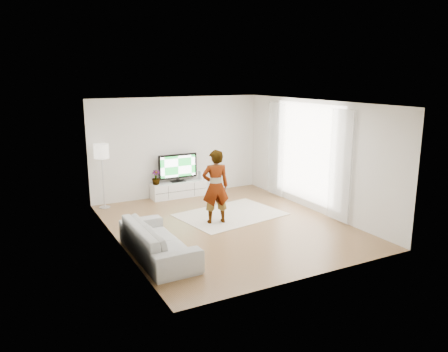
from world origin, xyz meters
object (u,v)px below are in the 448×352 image
television (178,167)px  rug (231,214)px  sofa (158,240)px  floor_lamp (101,154)px  player (215,187)px  media_console (179,189)px

television → rug: (0.52, -2.15, -0.86)m
sofa → floor_lamp: (-0.19, 3.66, 1.09)m
television → player: player is taller
media_console → floor_lamp: (-2.11, -0.06, 1.20)m
rug → player: 1.12m
player → floor_lamp: player is taller
media_console → television: (-0.00, 0.03, 0.65)m
sofa → media_console: bearing=-28.1°
floor_lamp → player: bearing=-50.0°
rug → sofa: size_ratio=1.08×
rug → player: player is taller
rug → sofa: (-2.44, -1.60, 0.32)m
rug → media_console: bearing=103.8°
media_console → rug: size_ratio=0.64×
media_console → player: size_ratio=0.91×
floor_lamp → television: bearing=2.5°
rug → floor_lamp: (-2.63, 2.06, 1.42)m
television → player: 2.52m
television → sofa: bearing=-117.1°
media_console → rug: (0.52, -2.12, -0.21)m
player → sofa: 2.29m
media_console → television: bearing=90.0°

